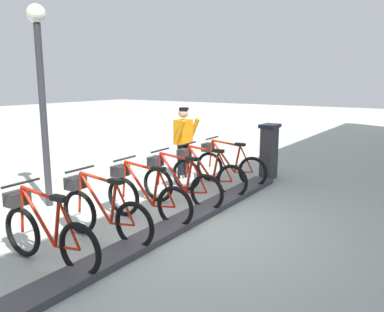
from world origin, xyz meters
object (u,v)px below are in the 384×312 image
Objects in this scene: bike_docked_5 at (45,232)px; worker_near_rack at (184,140)px; bike_docked_4 at (101,211)px; bike_docked_2 at (178,183)px; bike_docked_3 at (144,195)px; lamp_post at (41,76)px; bike_docked_1 at (205,173)px; payment_kiosk at (269,151)px; bike_docked_0 at (227,165)px.

worker_near_rack is (1.09, -4.58, 0.48)m from bike_docked_5.
bike_docked_4 is 3.82m from worker_near_rack.
bike_docked_3 is (0.00, 0.94, 0.00)m from bike_docked_2.
bike_docked_4 and bike_docked_5 have the same top height.
lamp_post reaches higher than bike_docked_4.
bike_docked_2 is 2.11m from worker_near_rack.
bike_docked_2 and bike_docked_5 have the same top height.
bike_docked_1 and bike_docked_2 have the same top height.
lamp_post reaches higher than bike_docked_3.
bike_docked_2 is 0.49× the size of lamp_post.
bike_docked_5 is 1.04× the size of worker_near_rack.
lamp_post is at bearing 33.19° from bike_docked_2.
bike_docked_3 is at bearing 90.00° from bike_docked_2.
bike_docked_2 is at bearing -90.00° from bike_docked_5.
lamp_post is at bearing -16.37° from bike_docked_4.
bike_docked_5 is (0.00, 2.83, 0.00)m from bike_docked_2.
bike_docked_3 is at bearing 81.39° from payment_kiosk.
payment_kiosk is 0.36× the size of lamp_post.
payment_kiosk is at bearing -101.40° from bike_docked_2.
bike_docked_2 is (0.57, 2.84, -0.24)m from payment_kiosk.
worker_near_rack is (1.09, -1.75, 0.48)m from bike_docked_2.
bike_docked_1 and bike_docked_5 have the same top height.
bike_docked_5 is (0.57, 5.66, -0.24)m from payment_kiosk.
bike_docked_3 and bike_docked_5 have the same top height.
bike_docked_3 is at bearing 90.00° from bike_docked_0.
payment_kiosk is 0.74× the size of bike_docked_0.
payment_kiosk reaches higher than bike_docked_4.
lamp_post reaches higher than bike_docked_1.
bike_docked_2 is at bearing 90.00° from bike_docked_0.
bike_docked_1 is at bearing -90.00° from bike_docked_4.
bike_docked_0 is 4.22m from lamp_post.
payment_kiosk is 2.00m from worker_near_rack.
worker_near_rack is (1.09, 0.14, 0.48)m from bike_docked_0.
lamp_post is (1.99, 1.30, 1.92)m from bike_docked_2.
bike_docked_1 is at bearing 90.00° from bike_docked_0.
bike_docked_4 is at bearing 83.09° from payment_kiosk.
bike_docked_2 is 3.06m from lamp_post.
payment_kiosk is at bearing -146.75° from worker_near_rack.
lamp_post is at bearing 48.45° from bike_docked_1.
worker_near_rack is (1.09, -2.69, 0.48)m from bike_docked_3.
bike_docked_1 is 1.00× the size of bike_docked_3.
payment_kiosk is 0.74× the size of bike_docked_2.
bike_docked_0 is at bearing -90.00° from bike_docked_5.
lamp_post is (0.90, 3.05, 1.44)m from worker_near_rack.
bike_docked_0 is 1.00× the size of bike_docked_1.
bike_docked_2 is at bearing 78.60° from payment_kiosk.
bike_docked_4 is 1.04× the size of worker_near_rack.
bike_docked_0 and bike_docked_1 have the same top height.
bike_docked_3 is 1.00× the size of bike_docked_4.
bike_docked_0 is 1.00× the size of bike_docked_2.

